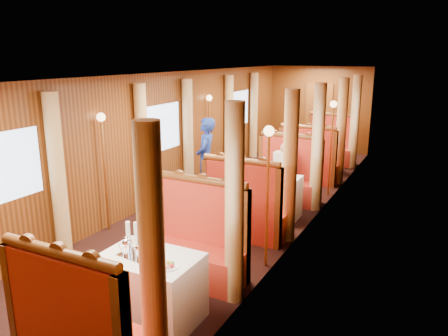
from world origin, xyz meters
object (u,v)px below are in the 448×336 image
Objects in this scene: table_far at (320,157)px; banquette_far_fwd at (308,164)px; banquette_mid_fwd at (245,212)px; rose_vase_far at (322,135)px; tea_tray at (135,255)px; banquette_near_fwd at (81,336)px; teapot_left at (127,249)px; teapot_back at (144,247)px; fruit_plate at (168,266)px; teapot_right at (140,253)px; steward at (206,158)px; passenger at (284,167)px; banquette_far_aft at (330,148)px; banquette_mid_aft at (287,180)px; rose_vase_mid at (270,167)px; table_near at (151,288)px; banquette_near_aft at (198,248)px; table_mid at (268,197)px.

banquette_far_fwd is (0.00, -1.01, 0.05)m from table_far.
banquette_mid_fwd is 3.72× the size of rose_vase_far.
banquette_near_fwd is at bearing -81.86° from tea_tray.
banquette_far_fwd is at bearing 75.95° from teapot_left.
teapot_back reaches higher than fruit_plate.
steward is (-1.49, 4.07, 0.00)m from teapot_right.
teapot_left is 0.51× the size of rose_vase_far.
banquette_mid_fwd reaches higher than passenger.
tea_tray is 0.94× the size of rose_vase_far.
teapot_back is at bearing 33.43° from teapot_left.
banquette_far_fwd is 1.00× the size of banquette_far_aft.
table_far is 3.09× the size of tea_tray.
banquette_mid_fwd and banquette_far_fwd have the same top height.
banquette_mid_aft is 4.66m from fruit_plate.
fruit_plate is 0.55× the size of rose_vase_mid.
table_near is 4.32m from passenger.
rose_vase_mid is (0.02, 2.49, 0.50)m from banquette_near_aft.
table_near is at bearing -90.00° from banquette_near_aft.
passenger is (-0.00, 4.30, 0.37)m from table_near.
teapot_right is 0.92× the size of teapot_back.
banquette_far_fwd is at bearing 101.40° from teapot_back.
table_near is 0.78× the size of banquette_mid_aft.
teapot_back is at bearing -90.77° from rose_vase_far.
banquette_far_aft is (0.00, 2.03, 0.00)m from banquette_far_fwd.
banquette_near_aft reaches higher than passenger.
teapot_back is 6.98m from rose_vase_far.
table_near is at bearing 90.00° from banquette_near_fwd.
table_mid is 1.02m from banquette_mid_fwd.
tea_tray is 0.11m from teapot_right.
teapot_right is at bearing -58.84° from teapot_back.
banquette_far_aft reaches higher than fruit_plate.
banquette_mid_fwd is 3.94× the size of tea_tray.
teapot_right is 4.40m from passenger.
rose_vase_far is (-0.00, -0.99, 0.50)m from banquette_far_aft.
banquette_far_aft reaches higher than table_far.
table_near and table_far have the same top height.
banquette_far_aft is 0.82× the size of steward.
banquette_near_fwd is 1.00× the size of banquette_near_aft.
steward is (-1.53, -3.02, 0.44)m from table_far.
teapot_right is (-0.05, -4.61, 0.39)m from banquette_mid_aft.
banquette_mid_aft is at bearing 91.25° from steward.
passenger reaches higher than table_mid.
banquette_near_fwd is 1.04m from teapot_left.
teapot_back is (-0.09, -4.47, 0.40)m from banquette_mid_aft.
banquette_mid_fwd is at bearing -90.00° from table_mid.
banquette_mid_fwd is at bearing 100.10° from teapot_back.
banquette_near_fwd is 8.05m from rose_vase_far.
teapot_left is at bearing -92.87° from passenger.
banquette_far_aft reaches higher than rose_vase_far.
teapot_right is at bearing -91.04° from banquette_mid_fwd.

